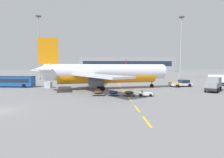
% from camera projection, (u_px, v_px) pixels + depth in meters
% --- Properties ---
extents(ground, '(400.00, 400.00, 0.00)m').
position_uv_depth(ground, '(180.00, 82.00, 65.33)').
color(ground, slate).
extents(apron_paint_markings, '(8.00, 97.98, 0.01)m').
position_uv_depth(apron_paint_markings, '(118.00, 83.00, 62.34)').
color(apron_paint_markings, yellow).
rests_on(apron_paint_markings, ground).
extents(airliner_foreground, '(34.61, 33.85, 12.20)m').
position_uv_depth(airliner_foreground, '(106.00, 73.00, 46.11)').
color(airliner_foreground, silver).
rests_on(airliner_foreground, ground).
extents(pushback_tug, '(6.46, 4.14, 2.08)m').
position_uv_depth(pushback_tug, '(181.00, 83.00, 51.69)').
color(pushback_tug, silver).
rests_on(pushback_tug, ground).
extents(airliner_mid_left, '(27.48, 27.58, 9.68)m').
position_uv_depth(airliner_mid_left, '(127.00, 70.00, 109.92)').
color(airliner_mid_left, white).
rests_on(airliner_mid_left, ground).
extents(apron_shuttle_bus, '(12.25, 4.02, 3.00)m').
position_uv_depth(apron_shuttle_bus, '(12.00, 81.00, 50.67)').
color(apron_shuttle_bus, '#194C99').
rests_on(apron_shuttle_bus, ground).
extents(catering_truck, '(7.29, 5.49, 3.14)m').
position_uv_depth(catering_truck, '(220.00, 80.00, 54.37)').
color(catering_truck, black).
rests_on(catering_truck, ground).
extents(fuel_service_truck, '(6.32, 6.92, 3.14)m').
position_uv_depth(fuel_service_truck, '(214.00, 84.00, 42.26)').
color(fuel_service_truck, black).
rests_on(fuel_service_truck, ground).
extents(baggage_train, '(11.69, 2.87, 1.14)m').
position_uv_depth(baggage_train, '(121.00, 93.00, 35.95)').
color(baggage_train, silver).
rests_on(baggage_train, ground).
extents(ground_crew_worker, '(0.67, 0.30, 1.65)m').
position_uv_depth(ground_crew_worker, '(177.00, 84.00, 49.30)').
color(ground_crew_worker, '#191E38').
rests_on(ground_crew_worker, ground).
extents(uld_cargo_container, '(1.72, 1.68, 1.60)m').
position_uv_depth(uld_cargo_container, '(48.00, 85.00, 48.98)').
color(uld_cargo_container, '#B7BCC6').
rests_on(uld_cargo_container, ground).
extents(apron_light_mast_near, '(1.80, 1.80, 26.51)m').
position_uv_depth(apron_light_mast_near, '(39.00, 40.00, 77.84)').
color(apron_light_mast_near, slate).
rests_on(apron_light_mast_near, ground).
extents(apron_light_mast_far, '(1.80, 1.80, 26.72)m').
position_uv_depth(apron_light_mast_far, '(181.00, 41.00, 80.12)').
color(apron_light_mast_far, slate).
rests_on(apron_light_mast_far, ground).
extents(terminal_satellite, '(96.02, 18.86, 15.57)m').
position_uv_depth(terminal_satellite, '(127.00, 64.00, 193.25)').
color(terminal_satellite, gray).
rests_on(terminal_satellite, ground).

